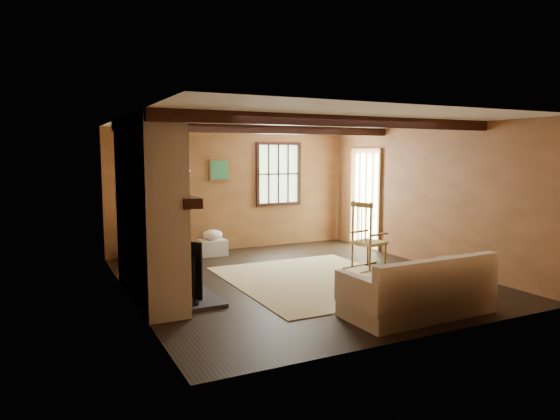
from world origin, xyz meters
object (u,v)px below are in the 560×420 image
rocking_chair (367,240)px  armchair (155,241)px  sofa (420,293)px  laundry_basket (213,248)px  fireplace (150,216)px

rocking_chair → armchair: size_ratio=1.36×
sofa → armchair: bearing=115.0°
sofa → armchair: (-2.18, 4.39, 0.12)m
laundry_basket → armchair: 1.12m
fireplace → armchair: 2.39m
armchair → rocking_chair: bearing=79.9°
fireplace → rocking_chair: bearing=1.6°
rocking_chair → sofa: bearing=146.0°
fireplace → rocking_chair: fireplace is taller
sofa → laundry_basket: size_ratio=3.69×
fireplace → sofa: bearing=-38.8°
fireplace → sofa: fireplace is taller
fireplace → armchair: bearing=76.7°
sofa → laundry_basket: (-1.08, 4.47, -0.11)m
rocking_chair → armchair: (-3.07, 2.11, -0.10)m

